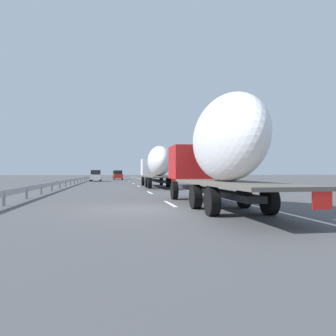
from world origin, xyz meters
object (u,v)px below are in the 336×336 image
truck_trailing (218,148)px  car_white_van (96,176)px  car_red_compact (118,175)px  road_sign (157,168)px  car_yellow_coupe (116,174)px  truck_lead (157,164)px

truck_trailing → car_white_van: (43.65, 7.46, -1.68)m
car_red_compact → road_sign: road_sign is taller
car_red_compact → car_yellow_coupe: 26.51m
truck_trailing → road_sign: size_ratio=4.19×
truck_trailing → car_yellow_coupe: truck_trailing is taller
truck_lead → car_white_van: truck_lead is taller
truck_lead → car_red_compact: size_ratio=3.09×
car_yellow_coupe → truck_lead: bearing=-176.5°
truck_trailing → car_red_compact: truck_trailing is taller
truck_trailing → car_white_van: size_ratio=2.93×
car_white_van → car_yellow_coupe: bearing=-5.7°
car_white_van → truck_trailing: bearing=-170.3°
truck_lead → car_white_van: (23.48, 7.46, -1.46)m
car_yellow_coupe → road_sign: road_sign is taller
road_sign → car_red_compact: bearing=33.2°
car_white_van → car_yellow_coupe: (37.20, -3.74, 0.03)m
truck_lead → road_sign: bearing=-7.3°
truck_lead → car_yellow_coupe: bearing=3.5°
truck_lead → car_yellow_coupe: (60.68, 3.72, -1.43)m
car_red_compact → road_sign: size_ratio=1.31×
truck_trailing → car_yellow_coupe: (80.85, 3.72, -1.65)m
truck_lead → truck_trailing: truck_trailing is taller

